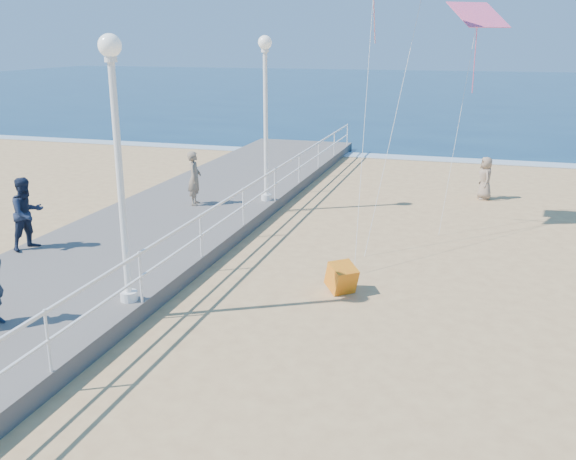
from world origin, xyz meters
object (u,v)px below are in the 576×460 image
(spectator_7, at_px, (27,213))
(beach_walker_c, at_px, (485,178))
(box_kite, at_px, (342,280))
(lamp_post_mid, at_px, (117,144))
(spectator_6, at_px, (195,178))
(lamp_post_far, at_px, (266,102))

(spectator_7, height_order, beach_walker_c, spectator_7)
(spectator_7, xyz_separation_m, beach_walker_c, (11.25, 10.59, -0.56))
(beach_walker_c, height_order, box_kite, beach_walker_c)
(spectator_7, height_order, box_kite, spectator_7)
(lamp_post_mid, relative_size, beach_walker_c, 3.43)
(lamp_post_mid, xyz_separation_m, spectator_6, (-2.04, 7.78, -2.38))
(box_kite, bearing_deg, spectator_6, 98.09)
(lamp_post_mid, distance_m, beach_walker_c, 15.00)
(spectator_6, xyz_separation_m, spectator_7, (-2.17, -5.44, 0.06))
(beach_walker_c, bearing_deg, lamp_post_far, -75.46)
(lamp_post_mid, distance_m, lamp_post_far, 9.00)
(beach_walker_c, xyz_separation_m, box_kite, (-3.10, -10.27, -0.48))
(lamp_post_mid, bearing_deg, beach_walker_c, 61.45)
(spectator_6, distance_m, box_kite, 7.94)
(lamp_post_mid, relative_size, box_kite, 8.87)
(box_kite, bearing_deg, lamp_post_mid, 172.68)
(lamp_post_far, height_order, spectator_7, lamp_post_far)
(lamp_post_far, bearing_deg, lamp_post_mid, -90.00)
(spectator_7, bearing_deg, spectator_6, -3.95)
(spectator_6, bearing_deg, lamp_post_far, -73.81)
(lamp_post_far, distance_m, spectator_6, 3.37)
(spectator_7, relative_size, box_kite, 3.12)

